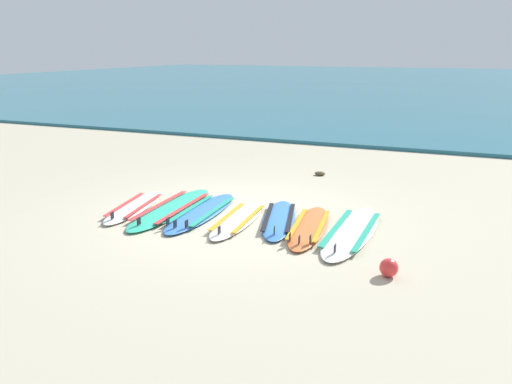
{
  "coord_description": "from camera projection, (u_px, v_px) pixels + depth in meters",
  "views": [
    {
      "loc": [
        3.35,
        -7.17,
        2.61
      ],
      "look_at": [
        0.14,
        0.61,
        0.25
      ],
      "focal_mm": 36.1,
      "sensor_mm": 36.0,
      "label": 1
    }
  ],
  "objects": [
    {
      "name": "ground_plane",
      "position": [
        234.0,
        215.0,
        8.31
      ],
      "size": [
        80.0,
        80.0,
        0.0
      ],
      "primitive_type": "plane",
      "color": "#B7AD93"
    },
    {
      "name": "sea",
      "position": [
        427.0,
        82.0,
        40.84
      ],
      "size": [
        80.0,
        60.0,
        0.1
      ],
      "primitive_type": "cube",
      "color": "#23667A",
      "rests_on": "ground"
    },
    {
      "name": "surfboard_0",
      "position": [
        134.0,
        207.0,
        8.64
      ],
      "size": [
        0.8,
        1.99,
        0.18
      ],
      "color": "white",
      "rests_on": "ground"
    },
    {
      "name": "surfboard_1",
      "position": [
        172.0,
        208.0,
        8.56
      ],
      "size": [
        0.73,
        2.54,
        0.18
      ],
      "color": "#2DB793",
      "rests_on": "ground"
    },
    {
      "name": "surfboard_2",
      "position": [
        202.0,
        212.0,
        8.36
      ],
      "size": [
        0.67,
        2.3,
        0.18
      ],
      "color": "#3875CC",
      "rests_on": "ground"
    },
    {
      "name": "surfboard_3",
      "position": [
        238.0,
        219.0,
        8.0
      ],
      "size": [
        0.64,
        2.01,
        0.18
      ],
      "color": "white",
      "rests_on": "ground"
    },
    {
      "name": "surfboard_4",
      "position": [
        279.0,
        219.0,
        8.02
      ],
      "size": [
        1.0,
        2.04,
        0.18
      ],
      "color": "#3875CC",
      "rests_on": "ground"
    },
    {
      "name": "surfboard_5",
      "position": [
        309.0,
        227.0,
        7.67
      ],
      "size": [
        0.76,
        2.09,
        0.18
      ],
      "color": "orange",
      "rests_on": "ground"
    },
    {
      "name": "surfboard_6",
      "position": [
        351.0,
        231.0,
        7.48
      ],
      "size": [
        0.63,
        2.48,
        0.18
      ],
      "color": "silver",
      "rests_on": "ground"
    },
    {
      "name": "beach_ball",
      "position": [
        389.0,
        268.0,
        6.06
      ],
      "size": [
        0.22,
        0.22,
        0.22
      ],
      "primitive_type": "sphere",
      "color": "red",
      "rests_on": "ground"
    },
    {
      "name": "seaweed_clump_near_shoreline",
      "position": [
        320.0,
        173.0,
        10.93
      ],
      "size": [
        0.23,
        0.18,
        0.08
      ],
      "primitive_type": "ellipsoid",
      "color": "#4C4228",
      "rests_on": "ground"
    }
  ]
}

